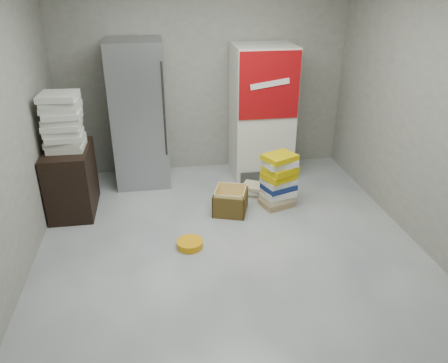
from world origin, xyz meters
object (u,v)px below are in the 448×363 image
coke_cooler (262,112)px  wood_shelf (72,180)px  cardboard_box (230,203)px  steel_fridge (139,115)px  phonebook_stack_main (279,180)px

coke_cooler → wood_shelf: 2.63m
cardboard_box → steel_fridge: bearing=152.4°
coke_cooler → phonebook_stack_main: coke_cooler is taller
phonebook_stack_main → cardboard_box: 0.65m
steel_fridge → wood_shelf: 1.23m
steel_fridge → cardboard_box: steel_fridge is taller
cardboard_box → phonebook_stack_main: bearing=25.3°
coke_cooler → phonebook_stack_main: bearing=-90.5°
wood_shelf → coke_cooler: bearing=16.3°
steel_fridge → coke_cooler: bearing=-0.2°
wood_shelf → phonebook_stack_main: (2.47, -0.29, -0.06)m
steel_fridge → wood_shelf: steel_fridge is taller
steel_fridge → wood_shelf: bearing=-138.7°
wood_shelf → cardboard_box: wood_shelf is taller
steel_fridge → wood_shelf: (-0.83, -0.73, -0.55)m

